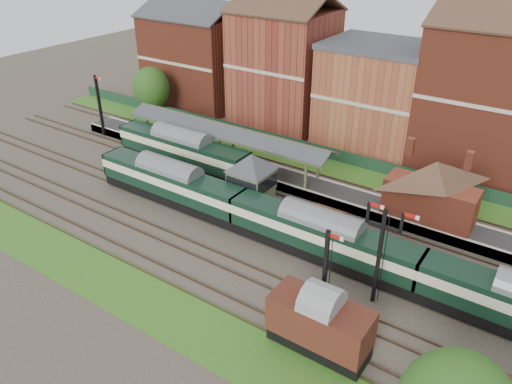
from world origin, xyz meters
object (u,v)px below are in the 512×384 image
Objects in this scene: platform_railcar at (183,150)px; goods_van_a at (320,323)px; signal_box at (252,181)px; semaphore_bracket at (380,250)px; dmu_train at (320,235)px.

platform_railcar is 29.89m from goods_van_a.
goods_van_a is at bearing -41.46° from signal_box.
signal_box is 0.73× the size of semaphore_bracket.
dmu_train is 7.55× the size of goods_van_a.
platform_railcar is at bearing 162.67° from dmu_train.
semaphore_bracket is at bearing 79.76° from goods_van_a.
goods_van_a is at bearing -31.24° from platform_railcar.
semaphore_bracket reaches higher than goods_van_a.
dmu_train is at bearing -17.33° from platform_railcar.
goods_van_a is (25.55, -15.50, -0.06)m from platform_railcar.
dmu_train is 21.83m from platform_railcar.
goods_van_a is (-1.17, -6.50, -2.36)m from semaphore_bracket.
platform_railcar reaches higher than dmu_train.
semaphore_bracket reaches higher than signal_box.
goods_van_a is at bearing -62.33° from dmu_train.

